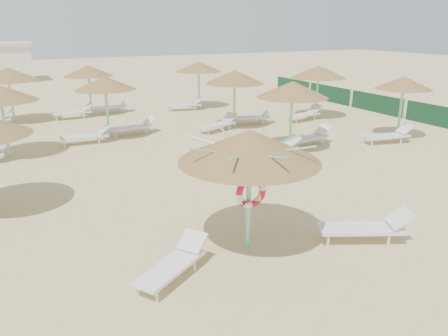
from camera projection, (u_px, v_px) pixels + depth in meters
name	position (u px, v px, depth m)	size (l,w,h in m)	color
ground	(248.00, 239.00, 10.01)	(120.00, 120.00, 0.00)	#D1B37F
main_palapa	(250.00, 147.00, 8.93)	(2.97, 2.97, 2.66)	#77CFB3
lounger_main_a	(174.00, 263.00, 8.41)	(1.80, 1.44, 0.65)	silver
lounger_main_b	(367.00, 227.00, 9.81)	(2.10, 1.43, 0.74)	silver
palapa_field	(166.00, 82.00, 19.10)	(19.02, 14.69, 2.72)	#77CFB3
windbreak_fence	(377.00, 104.00, 24.29)	(0.08, 19.84, 1.10)	#1A4E28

